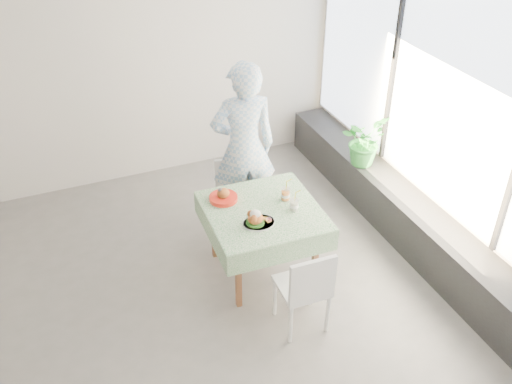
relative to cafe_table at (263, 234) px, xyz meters
name	(u,v)px	position (x,y,z in m)	size (l,w,h in m)	color
floor	(151,318)	(-1.19, -0.21, -0.46)	(6.00, 6.00, 0.00)	#63605E
ceiling	(107,6)	(-1.19, -0.21, 2.34)	(6.00, 6.00, 0.00)	white
wall_back	(84,75)	(-1.19, 2.29, 0.94)	(6.00, 0.02, 2.80)	silver
wall_right	(449,122)	(1.81, -0.21, 0.94)	(0.02, 5.00, 2.80)	silver
window_pane	(452,98)	(1.78, -0.21, 1.19)	(0.01, 4.80, 2.18)	#D1E0F9
window_ledge	(413,225)	(1.61, -0.21, -0.21)	(0.40, 4.80, 0.50)	black
cafe_table	(263,234)	(0.00, 0.00, 0.00)	(1.08, 1.08, 0.74)	brown
chair_far	(236,210)	(0.00, 0.74, -0.21)	(0.44, 0.44, 0.80)	white
chair_near	(302,302)	(0.03, -0.79, -0.19)	(0.42, 0.42, 0.86)	white
diner	(244,148)	(0.14, 0.83, 0.48)	(0.68, 0.45, 1.88)	#8BB5DE
main_dish	(257,220)	(-0.14, -0.19, 0.33)	(0.30, 0.30, 0.15)	white
juice_cup_orange	(285,194)	(0.26, 0.07, 0.34)	(0.09, 0.09, 0.25)	white
juice_cup_lemonade	(294,205)	(0.26, -0.11, 0.34)	(0.08, 0.08, 0.24)	white
second_dish	(223,197)	(-0.29, 0.29, 0.32)	(0.27, 0.27, 0.13)	red
potted_plant	(364,141)	(1.54, 0.73, 0.32)	(0.51, 0.44, 0.57)	#297B30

